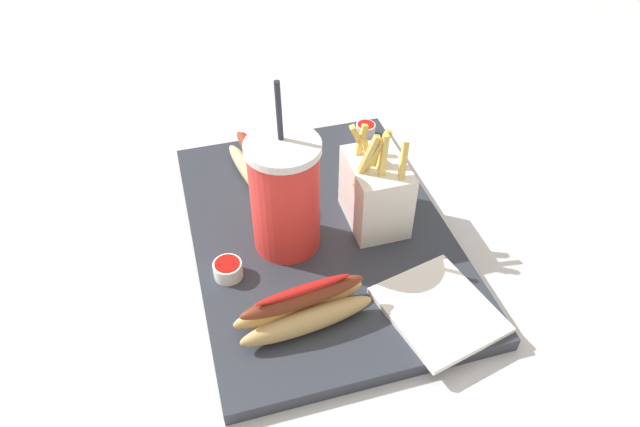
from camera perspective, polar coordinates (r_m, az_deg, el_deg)
name	(u,v)px	position (r m, az deg, el deg)	size (l,w,h in m)	color
ground_plane	(320,245)	(0.82, 0.00, -3.08)	(2.40, 2.40, 0.02)	silver
food_tray	(320,235)	(0.81, 0.00, -2.09)	(0.48, 0.34, 0.02)	#2D333D
soda_cup	(285,195)	(0.73, -3.43, 1.77)	(0.09, 0.09, 0.24)	red
fries_basket	(376,191)	(0.79, 5.44, 2.20)	(0.10, 0.07, 0.16)	white
hot_dog_1	(262,172)	(0.87, -5.70, 4.08)	(0.19, 0.09, 0.06)	#E5C689
hot_dog_2	(304,308)	(0.68, -1.62, -9.21)	(0.07, 0.17, 0.06)	tan
ketchup_cup_1	(366,129)	(0.97, 4.47, 8.19)	(0.03, 0.03, 0.02)	white
ketchup_cup_2	(367,168)	(0.89, 4.63, 4.40)	(0.03, 0.03, 0.02)	white
ketchup_cup_3	(228,269)	(0.74, -8.98, -5.36)	(0.04, 0.04, 0.02)	white
napkin_stack	(439,310)	(0.72, 11.51, -9.19)	(0.13, 0.12, 0.01)	white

